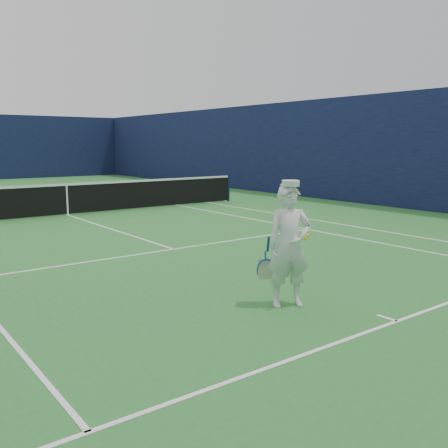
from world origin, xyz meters
TOP-DOWN VIEW (x-y plane):
  - ground at (0.00, 0.00)m, footprint 80.00×80.00m
  - court_markings at (0.00, 0.00)m, footprint 11.03×23.83m
  - windscreen_fence at (0.00, 0.00)m, footprint 20.12×36.12m
  - tennis_net at (0.00, 0.00)m, footprint 12.88×0.09m
  - tennis_player at (-0.66, -10.57)m, footprint 0.73×0.72m

SIDE VIEW (x-z plane):
  - ground at x=0.00m, z-range 0.00..0.00m
  - court_markings at x=0.00m, z-range 0.00..0.01m
  - tennis_net at x=0.00m, z-range 0.02..1.09m
  - tennis_player at x=-0.66m, z-range -0.02..1.74m
  - windscreen_fence at x=0.00m, z-range 0.00..4.00m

